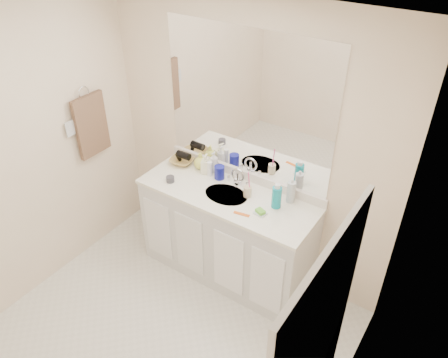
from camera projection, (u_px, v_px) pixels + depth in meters
The scene contains 29 objects.
floor at pixel (154, 350), 3.37m from camera, with size 2.60×2.60×0.00m, color silver.
ceiling at pixel (107, 36), 2.02m from camera, with size 2.60×2.60×0.02m, color white.
wall_back at pixel (246, 146), 3.59m from camera, with size 2.60×0.02×2.40m, color #FBE4C4.
wall_left at pixel (9, 169), 3.29m from camera, with size 0.02×2.60×2.40m, color #FBE4C4.
wall_right at pixel (335, 333), 2.09m from camera, with size 0.02×2.60×2.40m, color #FBE4C4.
vanity_cabinet at pixel (227, 235), 3.83m from camera, with size 1.50×0.55×0.85m, color silver.
countertop at pixel (227, 195), 3.59m from camera, with size 1.52×0.57×0.03m, color white.
backsplash at pixel (244, 175), 3.73m from camera, with size 1.52×0.03×0.08m, color white.
sink_basin at pixel (226, 196), 3.57m from camera, with size 0.37×0.37×0.02m, color silver.
faucet at pixel (238, 179), 3.66m from camera, with size 0.02×0.02×0.11m, color silver.
mirror at pixel (247, 105), 3.38m from camera, with size 1.48×0.01×1.20m, color white.
blue_mug at pixel (219, 172), 3.73m from camera, with size 0.09×0.09×0.12m, color navy.
tan_cup at pixel (248, 192), 3.52m from camera, with size 0.07×0.07×0.09m, color beige.
toothbrush at pixel (249, 181), 3.46m from camera, with size 0.01×0.01×0.18m, color #FF4393.
mouthwash_bottle at pixel (277, 197), 3.38m from camera, with size 0.08×0.08×0.18m, color #0D92A4.
clear_pump_bottle at pixel (291, 192), 3.44m from camera, with size 0.07×0.07×0.18m, color silver.
soap_dish at pixel (260, 213), 3.35m from camera, with size 0.09×0.07×0.01m, color silver.
green_soap at pixel (260, 211), 3.34m from camera, with size 0.07×0.05×0.03m, color #5FBC2D.
orange_comb at pixel (242, 214), 3.35m from camera, with size 0.13×0.03×0.01m, color orange.
dark_jar at pixel (170, 179), 3.70m from camera, with size 0.07×0.07×0.05m, color #3B3941.
extra_white_bottle at pixel (210, 169), 3.76m from camera, with size 0.04×0.04×0.14m, color white.
soap_bottle_white at pixel (214, 162), 3.80m from camera, with size 0.07×0.08×0.19m, color white.
soap_bottle_cream at pixel (206, 164), 3.78m from camera, with size 0.08×0.09×0.18m, color #F8F6CA.
soap_bottle_yellow at pixel (200, 161), 3.85m from camera, with size 0.12×0.12×0.15m, color #E4E75A.
wicker_basket at pixel (182, 161), 3.95m from camera, with size 0.21×0.21×0.05m, color tan.
hair_dryer at pixel (183, 155), 3.90m from camera, with size 0.06×0.06×0.13m, color black.
towel_ring at pixel (84, 92), 3.61m from camera, with size 0.11×0.11×0.01m, color silver.
hand_towel at pixel (91, 125), 3.77m from camera, with size 0.04×0.32×0.55m, color #463225.
switch_plate at pixel (70, 129), 3.62m from camera, with size 0.01×0.09×0.13m, color silver.
Camera 1 is at (1.59, -1.39, 2.99)m, focal length 35.00 mm.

